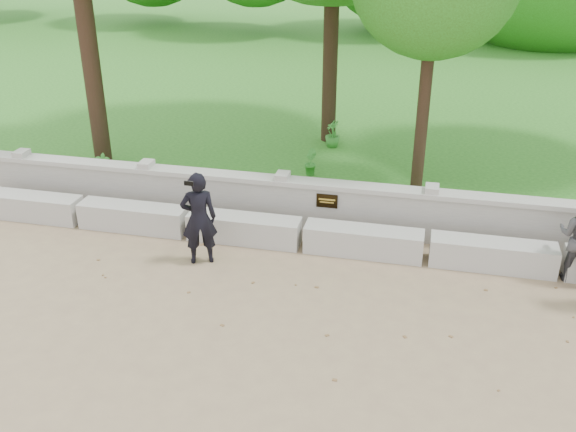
{
  "coord_description": "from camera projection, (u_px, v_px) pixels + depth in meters",
  "views": [
    {
      "loc": [
        1.85,
        -7.26,
        5.05
      ],
      "look_at": [
        -0.09,
        1.23,
        0.87
      ],
      "focal_mm": 40.0,
      "sensor_mm": 36.0,
      "label": 1
    }
  ],
  "objects": [
    {
      "name": "shrub_d",
      "position": [
        333.0,
        134.0,
        14.22
      ],
      "size": [
        0.43,
        0.44,
        0.59
      ],
      "primitive_type": "imported",
      "rotation": [
        0.0,
        0.0,
        5.28
      ],
      "color": "#34862D",
      "rests_on": "lawn"
    },
    {
      "name": "parapet_wall",
      "position": [
        311.0,
        204.0,
        11.02
      ],
      "size": [
        12.5,
        0.35,
        0.9
      ],
      "color": "#A8A69F",
      "rests_on": "ground"
    },
    {
      "name": "man_main",
      "position": [
        199.0,
        218.0,
        9.86
      ],
      "size": [
        0.65,
        0.61,
        1.51
      ],
      "color": "black",
      "rests_on": "ground"
    },
    {
      "name": "shrub_a",
      "position": [
        103.0,
        167.0,
        12.47
      ],
      "size": [
        0.32,
        0.26,
        0.53
      ],
      "primitive_type": "imported",
      "rotation": [
        0.0,
        0.0,
        0.3
      ],
      "color": "#34862D",
      "rests_on": "lawn"
    },
    {
      "name": "shrub_b",
      "position": [
        310.0,
        162.0,
        12.73
      ],
      "size": [
        0.31,
        0.35,
        0.52
      ],
      "primitive_type": "imported",
      "rotation": [
        0.0,
        0.0,
        1.91
      ],
      "color": "#34862D",
      "rests_on": "lawn"
    },
    {
      "name": "ground",
      "position": [
        275.0,
        310.0,
        8.94
      ],
      "size": [
        80.0,
        80.0,
        0.0
      ],
      "primitive_type": "plane",
      "color": "#927D59",
      "rests_on": "ground"
    },
    {
      "name": "concrete_bench",
      "position": [
        303.0,
        235.0,
        10.51
      ],
      "size": [
        11.9,
        0.45,
        0.45
      ],
      "color": "#B3B1A9",
      "rests_on": "ground"
    },
    {
      "name": "lawn",
      "position": [
        377.0,
        74.0,
        21.19
      ],
      "size": [
        40.0,
        22.0,
        0.25
      ],
      "primitive_type": "cube",
      "color": "#235C1A",
      "rests_on": "ground"
    }
  ]
}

